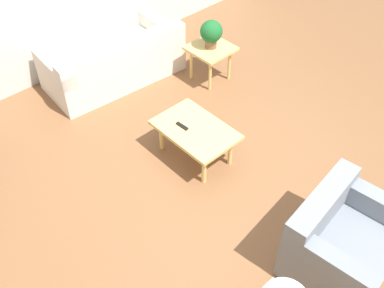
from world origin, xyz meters
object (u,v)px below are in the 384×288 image
potted_plant (211,33)px  side_table_plant (211,52)px  armchair (341,242)px  coffee_table (195,132)px  sofa (115,63)px

potted_plant → side_table_plant: bearing=-45.0°
armchair → coffee_table: size_ratio=1.17×
coffee_table → potted_plant: size_ratio=2.38×
sofa → potted_plant: size_ratio=4.98×
coffee_table → side_table_plant: (0.97, -1.19, 0.06)m
sofa → side_table_plant: 1.30m
armchair → potted_plant: bearing=60.9°
coffee_table → potted_plant: (0.97, -1.19, 0.35)m
armchair → side_table_plant: bearing=60.9°
sofa → side_table_plant: sofa is taller
armchair → side_table_plant: (2.85, -1.18, 0.12)m
sofa → coffee_table: 1.85m
coffee_table → potted_plant: potted_plant is taller
sofa → coffee_table: bearing=87.5°
sofa → potted_plant: 1.37m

